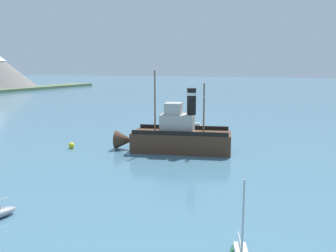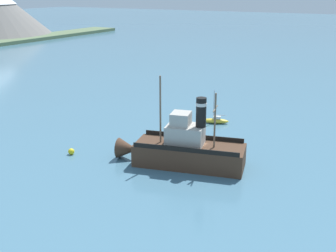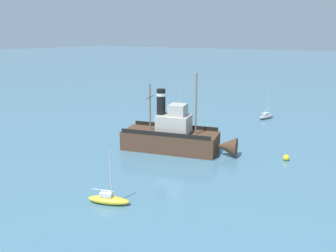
% 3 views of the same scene
% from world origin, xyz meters
% --- Properties ---
extents(ground_plane, '(600.00, 600.00, 0.00)m').
position_xyz_m(ground_plane, '(0.00, 0.00, 0.00)').
color(ground_plane, '#477289').
extents(old_tugboat, '(7.24, 14.79, 9.90)m').
position_xyz_m(old_tugboat, '(-0.37, 0.89, 1.83)').
color(old_tugboat, '#4C3323').
rests_on(old_tugboat, ground).
extents(sailboat_green, '(3.95, 2.28, 4.90)m').
position_xyz_m(sailboat_green, '(-22.90, -12.02, 0.43)').
color(sailboat_green, '#286B3D').
rests_on(sailboat_green, ground).
extents(sailboat_yellow, '(2.36, 3.94, 4.90)m').
position_xyz_m(sailboat_yellow, '(15.23, 3.91, 0.43)').
color(sailboat_yellow, gold).
rests_on(sailboat_yellow, ground).
extents(sailboat_grey, '(3.96, 2.18, 4.90)m').
position_xyz_m(sailboat_grey, '(-24.15, 4.90, 0.43)').
color(sailboat_grey, gray).
rests_on(sailboat_grey, ground).
extents(mooring_buoy, '(0.74, 0.74, 0.74)m').
position_xyz_m(mooring_buoy, '(-4.33, 13.82, 0.37)').
color(mooring_buoy, yellow).
rests_on(mooring_buoy, ground).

